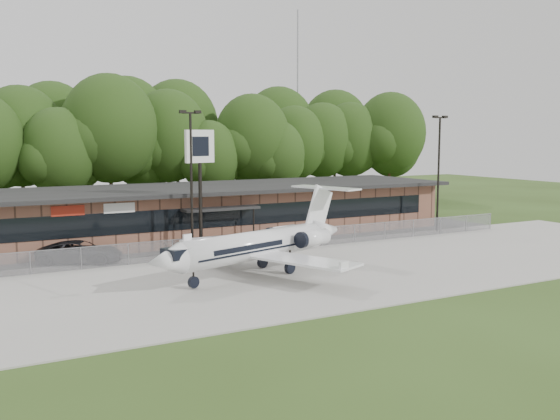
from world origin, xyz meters
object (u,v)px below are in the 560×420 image
business_jet (260,245)px  pole_sign (200,159)px  terminal (216,210)px  suv (80,252)px

business_jet → pole_sign: 9.78m
terminal → pole_sign: size_ratio=4.61×
terminal → pole_sign: pole_sign is taller
terminal → suv: (-12.60, -6.62, -1.41)m
business_jet → terminal: bearing=59.2°
terminal → pole_sign: (-4.22, -7.14, 4.62)m
business_jet → suv: size_ratio=2.77×
suv → pole_sign: bearing=-68.9°
business_jet → suv: (-8.88, 8.95, -1.09)m
terminal → business_jet: (-3.72, -15.57, -0.32)m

